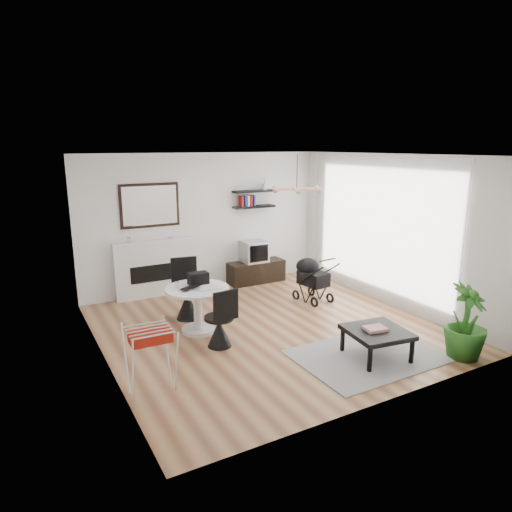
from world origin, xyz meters
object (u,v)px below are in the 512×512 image
dining_table (198,303)px  drying_rack (151,359)px  tv_console (256,272)px  potted_plant (466,322)px  stroller (311,281)px  coffee_table (377,333)px  fireplace (154,262)px  crt_tv (254,251)px

dining_table → drying_rack: drying_rack is taller
tv_console → potted_plant: bearing=-80.2°
stroller → coffee_table: bearing=-112.1°
dining_table → stroller: 2.45m
fireplace → drying_rack: bearing=-107.5°
tv_console → dining_table: (-2.07, -1.87, 0.25)m
tv_console → drying_rack: bearing=-134.5°
fireplace → dining_table: (0.08, -2.02, -0.21)m
stroller → potted_plant: bearing=-89.1°
dining_table → coffee_table: size_ratio=1.14×
coffee_table → potted_plant: potted_plant is taller
fireplace → coffee_table: (1.86, -4.04, -0.32)m
potted_plant → drying_rack: bearing=163.5°
tv_console → fireplace: bearing=176.1°
dining_table → crt_tv: bearing=42.8°
tv_console → coffee_table: bearing=-94.2°
potted_plant → coffee_table: bearing=151.7°
fireplace → tv_console: 2.20m
tv_console → coffee_table: (-0.29, -3.90, 0.13)m
coffee_table → potted_plant: 1.21m
fireplace → drying_rack: fireplace is taller
fireplace → dining_table: size_ratio=2.20×
fireplace → dining_table: fireplace is taller
fireplace → crt_tv: bearing=-4.1°
drying_rack → coffee_table: drying_rack is taller
crt_tv → coffee_table: crt_tv is taller
tv_console → crt_tv: crt_tv is taller
dining_table → potted_plant: bearing=-42.4°
tv_console → coffee_table: size_ratio=1.40×
potted_plant → tv_console: bearing=99.8°
fireplace → coffee_table: fireplace is taller
tv_console → potted_plant: (0.77, -4.47, 0.29)m
potted_plant → crt_tv: bearing=100.5°
fireplace → tv_console: (2.15, -0.15, -0.46)m
tv_console → potted_plant: potted_plant is taller
stroller → drying_rack: bearing=-160.9°
drying_rack → tv_console: bearing=47.3°
crt_tv → dining_table: crt_tv is taller
crt_tv → dining_table: 2.76m
tv_console → drying_rack: 4.61m
fireplace → tv_console: size_ratio=1.78×
crt_tv → drying_rack: crt_tv is taller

